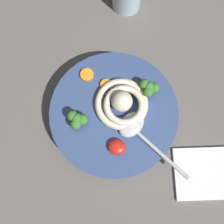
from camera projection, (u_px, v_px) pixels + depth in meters
table_slab at (118, 129)px, 64.06cm from camera, size 92.86×92.86×4.01cm
soup_bowl at (112, 115)px, 59.93cm from camera, size 27.26×27.26×5.38cm
noodle_pile at (121, 103)px, 56.23cm from camera, size 12.32×12.08×4.95cm
soup_spoon at (134, 131)px, 55.68cm from camera, size 16.33×12.13×1.60cm
chili_sauce_dollop at (115, 147)px, 54.95cm from camera, size 3.59×3.23×1.62cm
broccoli_floret_left at (147, 87)px, 56.40cm from camera, size 4.28×3.68×3.39cm
broccoli_floret_beside_chili at (75, 119)px, 54.84cm from camera, size 4.39×3.78×3.47cm
carrot_slice_extra_b at (104, 84)px, 58.41cm from camera, size 2.50×2.50×0.67cm
carrot_slice_right at (85, 75)px, 58.89cm from camera, size 2.90×2.90×0.72cm
folded_napkin at (208, 173)px, 59.45cm from camera, size 17.26×14.07×0.80cm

